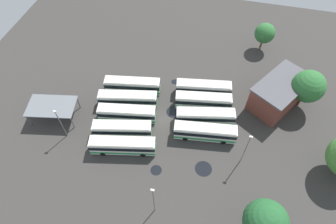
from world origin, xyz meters
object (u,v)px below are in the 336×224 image
object	(u,v)px
bus_row0_slot0	(203,88)
maintenance_shelter	(51,106)
bus_row1_slot1	(128,99)
tree_northeast	(266,222)
depot_building	(279,93)
lamp_post_mid_lot	(61,123)
lamp_post_far_corner	(154,200)
tree_south_edge	(265,33)
bus_row0_slot1	(203,101)
bus_row1_slot0	(133,85)
bus_row0_slot3	(205,132)
bus_row1_slot3	(122,129)
bus_row1_slot2	(127,113)
tree_west_edge	(308,86)
bus_row0_slot2	(205,116)
bus_row1_slot4	(123,145)
lamp_post_by_building	(246,148)

from	to	relation	value
bus_row0_slot0	maintenance_shelter	world-z (taller)	maintenance_shelter
bus_row1_slot1	maintenance_shelter	bearing A→B (deg)	25.65
tree_northeast	depot_building	bearing A→B (deg)	-94.85
lamp_post_mid_lot	lamp_post_far_corner	bearing A→B (deg)	154.15
tree_south_edge	bus_row0_slot1	bearing A→B (deg)	63.16
tree_northeast	bus_row0_slot0	bearing A→B (deg)	-63.87
bus_row1_slot0	tree_south_edge	bearing A→B (deg)	-141.71
bus_row0_slot3	bus_row1_slot3	world-z (taller)	same
bus_row0_slot1	tree_south_edge	bearing A→B (deg)	-116.84
maintenance_shelter	lamp_post_mid_lot	distance (m)	5.72
lamp_post_mid_lot	lamp_post_far_corner	distance (m)	22.78
bus_row0_slot0	lamp_post_mid_lot	xyz separation A→B (m)	(24.01, 16.84, 2.58)
bus_row1_slot0	bus_row1_slot3	world-z (taller)	same
bus_row1_slot2	lamp_post_far_corner	bearing A→B (deg)	121.72
bus_row1_slot2	tree_northeast	bearing A→B (deg)	148.77
lamp_post_far_corner	maintenance_shelter	bearing A→B (deg)	-28.96
tree_west_edge	tree_northeast	bearing A→B (deg)	75.87
bus_row0_slot0	lamp_post_far_corner	world-z (taller)	lamp_post_far_corner
bus_row0_slot1	bus_row1_slot1	size ratio (longest dim) A/B	0.95
bus_row0_slot2	bus_row1_slot0	xyz separation A→B (m)	(16.56, -4.47, 0.00)
lamp_post_mid_lot	tree_northeast	distance (m)	38.18
bus_row0_slot3	bus_row0_slot2	bearing A→B (deg)	-81.75
bus_row0_slot2	tree_northeast	size ratio (longest dim) A/B	1.31
bus_row0_slot0	tree_west_edge	bearing A→B (deg)	-175.48
bus_row1_slot4	tree_west_edge	size ratio (longest dim) A/B	1.33
bus_row1_slot2	depot_building	size ratio (longest dim) A/B	0.82
bus_row0_slot0	bus_row0_slot1	size ratio (longest dim) A/B	1.01
bus_row1_slot3	bus_row1_slot4	distance (m)	3.61
depot_building	tree_west_edge	size ratio (longest dim) A/B	1.54
depot_building	tree_northeast	xyz separation A→B (m)	(2.34, 27.55, 2.57)
bus_row1_slot3	lamp_post_mid_lot	distance (m)	11.30
bus_row1_slot0	tree_west_edge	size ratio (longest dim) A/B	1.30
depot_building	tree_south_edge	xyz separation A→B (m)	(3.88, -16.90, 1.54)
depot_building	lamp_post_mid_lot	bearing A→B (deg)	24.64
bus_row0_slot1	lamp_post_by_building	distance (m)	14.46
bus_row1_slot0	bus_row1_slot3	size ratio (longest dim) A/B	1.06
bus_row0_slot2	bus_row1_slot1	bearing A→B (deg)	-2.05
bus_row1_slot0	lamp_post_mid_lot	bearing A→B (deg)	57.40
bus_row0_slot2	tree_northeast	xyz separation A→B (m)	(-11.37, 19.15, 3.88)
bus_row1_slot1	tree_west_edge	size ratio (longest dim) A/B	1.33
lamp_post_mid_lot	bus_row1_slot2	bearing A→B (deg)	-146.98
bus_row0_slot1	tree_northeast	bearing A→B (deg)	118.38
bus_row1_slot1	depot_building	distance (m)	31.04
bus_row1_slot3	tree_west_edge	world-z (taller)	tree_west_edge
bus_row1_slot2	lamp_post_by_building	world-z (taller)	lamp_post_by_building
bus_row0_slot0	bus_row1_slot4	world-z (taller)	same
bus_row1_slot0	depot_building	distance (m)	30.55
bus_row1_slot0	lamp_post_mid_lot	size ratio (longest dim) A/B	1.52
bus_row1_slot0	bus_row1_slot2	bearing A→B (deg)	99.42
bus_row1_slot3	tree_west_edge	bearing A→B (deg)	-155.01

